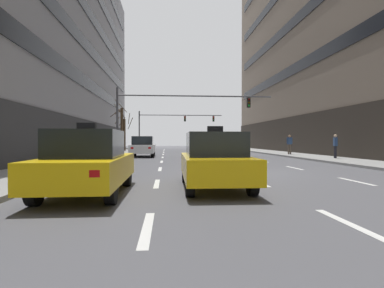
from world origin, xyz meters
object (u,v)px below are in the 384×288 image
Objects in this scene: traffic_signal_0 at (172,107)px; taxi_driving_1 at (214,161)px; taxi_driving_0 at (88,163)px; pedestrian_0 at (335,144)px; street_tree_1 at (122,128)px; pedestrian_1 at (290,143)px; car_driving_2 at (143,147)px; traffic_signal_1 at (171,121)px; street_tree_2 at (124,134)px.

taxi_driving_1 is at bearing -87.09° from traffic_signal_0.
taxi_driving_0 is 2.66× the size of pedestrian_0.
street_tree_1 is 22.36m from pedestrian_0.
taxi_driving_1 is 2.53× the size of pedestrian_1.
pedestrian_1 is (15.93, -8.69, -1.60)m from street_tree_1.
taxi_driving_1 is (3.38, 0.76, -0.02)m from taxi_driving_0.
pedestrian_1 is at bearing 3.22° from traffic_signal_0.
car_driving_2 is 21.09m from traffic_signal_1.
traffic_signal_0 is 1.04× the size of traffic_signal_1.
taxi_driving_1 is 0.76× the size of street_tree_1.
street_tree_1 is 3.47× the size of pedestrian_0.
car_driving_2 is 9.89m from street_tree_1.
street_tree_2 is (-5.73, -9.36, -2.04)m from traffic_signal_1.
street_tree_1 is 1.30× the size of street_tree_2.
pedestrian_1 is at bearing -28.61° from street_tree_1.
car_driving_2 is at bearing -97.41° from traffic_signal_1.
pedestrian_1 is at bearing -34.12° from street_tree_2.
street_tree_1 is at bearing 120.85° from traffic_signal_0.
taxi_driving_0 is 18.48m from pedestrian_0.
traffic_signal_1 is at bearing 58.53° from street_tree_2.
traffic_signal_1 is 2.18× the size of street_tree_1.
traffic_signal_1 is at bearing 116.81° from pedestrian_1.
street_tree_2 is (0.03, 2.09, -0.57)m from street_tree_1.
street_tree_2 is (-6.38, 28.50, 1.37)m from taxi_driving_1.
traffic_signal_0 is at bearing -64.12° from street_tree_2.
traffic_signal_0 is (2.51, 17.90, 3.33)m from taxi_driving_0.
traffic_signal_1 is 22.77m from pedestrian_1.
street_tree_1 is at bearing -116.71° from traffic_signal_1.
car_driving_2 is 2.65× the size of pedestrian_1.
street_tree_2 is (-3.00, 29.26, 1.36)m from taxi_driving_0.
car_driving_2 is at bearing 89.87° from taxi_driving_0.
street_tree_2 is 2.68× the size of pedestrian_0.
car_driving_2 is 4.12m from traffic_signal_0.
taxi_driving_0 is 27.41m from street_tree_1.
traffic_signal_0 reaches higher than street_tree_2.
taxi_driving_1 is at bearing -76.36° from street_tree_1.
traffic_signal_1 is at bearing 82.59° from car_driving_2.
street_tree_1 is at bearing -90.77° from street_tree_2.
pedestrian_1 reaches higher than taxi_driving_1.
traffic_signal_1 is 7.32× the size of pedestrian_1.
taxi_driving_1 is 15.56m from pedestrian_0.
pedestrian_0 is 6.12m from pedestrian_1.
taxi_driving_0 is 29.44m from street_tree_2.
pedestrian_0 is (13.69, 12.42, 0.28)m from taxi_driving_0.
traffic_signal_1 is 28.57m from pedestrian_0.
pedestrian_1 is (12.86, 0.52, 0.30)m from car_driving_2.
traffic_signal_0 is 7.65× the size of pedestrian_1.
street_tree_2 reaches higher than taxi_driving_0.
pedestrian_0 is (16.69, -16.84, -1.07)m from street_tree_2.
street_tree_2 is at bearing 102.62° from taxi_driving_1.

